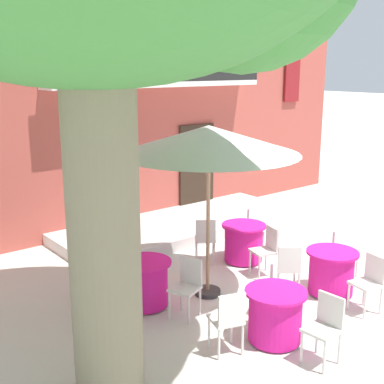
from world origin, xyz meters
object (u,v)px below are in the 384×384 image
at_px(cafe_chair_front_2, 187,283).
at_px(cafe_chair_far_side_1, 256,225).
at_px(cafe_chair_middle_0, 342,250).
at_px(cafe_chair_far_side_2, 205,237).
at_px(cafe_chair_near_tree_1, 228,318).
at_px(cafe_chair_near_tree_2, 325,324).
at_px(cafe_chair_front_0, 144,258).
at_px(cafe_umbrella, 209,141).
at_px(cafe_chair_middle_1, 288,266).
at_px(cafe_chair_far_side_0, 267,248).
at_px(cafe_table_front, 145,283).
at_px(cafe_table_far_side, 243,242).
at_px(cafe_table_middle, 331,272).
at_px(cafe_table_near_tree, 275,315).
at_px(cafe_chair_middle_2, 370,280).
at_px(cafe_chair_near_tree_0, 280,284).
at_px(cafe_chair_front_1, 99,285).

relative_size(cafe_chair_front_2, cafe_chair_far_side_1, 1.00).
height_order(cafe_chair_middle_0, cafe_chair_far_side_2, same).
distance_m(cafe_chair_near_tree_1, cafe_chair_far_side_1, 4.09).
xyz_separation_m(cafe_chair_near_tree_2, cafe_chair_front_0, (-0.53, 3.41, 0.00)).
bearing_deg(cafe_chair_front_2, cafe_chair_far_side_2, 42.59).
xyz_separation_m(cafe_chair_far_side_2, cafe_umbrella, (-0.87, -1.09, 2.08)).
xyz_separation_m(cafe_chair_middle_1, cafe_chair_far_side_0, (0.38, 0.83, 0.00)).
height_order(cafe_chair_near_tree_1, cafe_chair_far_side_1, same).
relative_size(cafe_chair_near_tree_2, cafe_table_front, 1.05).
bearing_deg(cafe_chair_front_0, cafe_table_far_side, -6.57).
bearing_deg(cafe_table_middle, cafe_chair_far_side_2, 107.86).
distance_m(cafe_chair_near_tree_2, cafe_chair_front_2, 2.18).
bearing_deg(cafe_chair_middle_0, cafe_chair_middle_1, 175.59).
bearing_deg(cafe_chair_middle_1, cafe_chair_far_side_0, 65.48).
distance_m(cafe_table_front, cafe_chair_far_side_1, 3.33).
bearing_deg(cafe_chair_near_tree_2, cafe_chair_far_side_1, 56.47).
xyz_separation_m(cafe_table_middle, cafe_chair_middle_1, (-0.64, 0.40, 0.14)).
distance_m(cafe_chair_near_tree_1, cafe_chair_near_tree_2, 1.25).
distance_m(cafe_chair_near_tree_2, cafe_chair_far_side_1, 4.18).
distance_m(cafe_chair_near_tree_1, cafe_table_front, 1.88).
distance_m(cafe_table_near_tree, cafe_table_far_side, 2.99).
relative_size(cafe_table_near_tree, cafe_chair_near_tree_2, 0.95).
height_order(cafe_table_front, cafe_chair_front_0, cafe_chair_front_0).
height_order(cafe_chair_near_tree_2, cafe_table_front, cafe_chair_near_tree_2).
xyz_separation_m(cafe_chair_near_tree_1, cafe_chair_far_side_2, (1.85, 2.66, 0.00)).
xyz_separation_m(cafe_table_middle, cafe_chair_middle_2, (-0.06, -0.75, 0.14)).
bearing_deg(cafe_chair_front_2, cafe_table_near_tree, -70.35).
xyz_separation_m(cafe_table_far_side, cafe_chair_far_side_0, (-0.13, -0.74, 0.14)).
distance_m(cafe_chair_near_tree_2, cafe_chair_front_0, 3.45).
height_order(cafe_table_front, cafe_chair_far_side_2, cafe_chair_far_side_2).
height_order(cafe_table_near_tree, cafe_chair_far_side_0, cafe_chair_far_side_0).
bearing_deg(cafe_table_near_tree, cafe_chair_front_0, 98.80).
xyz_separation_m(cafe_chair_far_side_0, cafe_umbrella, (-1.37, 0.05, 2.08)).
bearing_deg(cafe_umbrella, cafe_table_near_tree, -98.04).
bearing_deg(cafe_table_front, cafe_chair_near_tree_2, -71.37).
height_order(cafe_table_front, cafe_chair_far_side_1, cafe_chair_far_side_1).
height_order(cafe_chair_near_tree_0, cafe_table_front, cafe_chair_near_tree_0).
relative_size(cafe_table_near_tree, cafe_chair_front_2, 0.95).
xyz_separation_m(cafe_chair_near_tree_2, cafe_chair_front_2, (-0.60, 2.10, 0.00)).
xyz_separation_m(cafe_table_front, cafe_table_far_side, (2.57, 0.39, 0.00)).
bearing_deg(cafe_chair_near_tree_0, cafe_table_far_side, 59.75).
xyz_separation_m(cafe_chair_far_side_1, cafe_umbrella, (-2.19, -1.01, 2.08)).
bearing_deg(cafe_chair_front_0, cafe_chair_front_2, -93.06).
distance_m(cafe_chair_near_tree_1, cafe_chair_front_0, 2.53).
height_order(cafe_chair_middle_0, cafe_chair_front_1, same).
bearing_deg(cafe_table_middle, cafe_chair_front_1, 153.87).
height_order(cafe_chair_far_side_0, cafe_chair_far_side_2, same).
xyz_separation_m(cafe_table_far_side, cafe_umbrella, (-1.51, -0.69, 2.22)).
bearing_deg(cafe_table_near_tree, cafe_chair_front_2, 109.65).
bearing_deg(cafe_chair_far_side_0, cafe_chair_front_1, 171.81).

